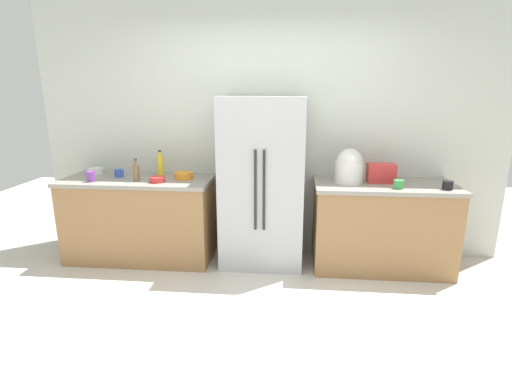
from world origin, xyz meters
TOP-DOWN VIEW (x-y plane):
  - ground_plane at (0.00, 0.00)m, footprint 9.95×9.95m
  - kitchen_back_panel at (0.00, 1.70)m, footprint 4.97×0.10m
  - counter_left at (-1.35, 1.31)m, footprint 1.55×0.68m
  - counter_right at (1.17, 1.31)m, footprint 1.37×0.68m
  - refrigerator at (-0.04, 1.32)m, footprint 0.83×0.63m
  - toaster at (1.14, 1.37)m, footprint 0.27×0.15m
  - rice_cooker at (0.82, 1.31)m, footprint 0.27×0.27m
  - bottle_a at (-1.30, 1.19)m, footprint 0.06×0.06m
  - bottle_b at (-1.13, 1.42)m, footprint 0.07×0.07m
  - cup_a at (1.25, 1.12)m, footprint 0.09×0.09m
  - cup_b at (-1.57, 1.36)m, footprint 0.10×0.10m
  - cup_c at (1.69, 1.13)m, footprint 0.09×0.09m
  - cup_d at (-1.75, 1.13)m, footprint 0.08×0.08m
  - bowl_a at (-0.86, 1.34)m, footprint 0.19×0.19m
  - bowl_b at (-1.08, 1.16)m, footprint 0.15×0.15m
  - bowl_c at (-1.89, 1.48)m, footprint 0.16×0.16m

SIDE VIEW (x-z plane):
  - ground_plane at x=0.00m, z-range 0.00..0.00m
  - counter_left at x=-1.35m, z-range 0.00..0.88m
  - counter_right at x=1.17m, z-range 0.00..0.88m
  - refrigerator at x=-0.04m, z-range 0.00..1.72m
  - bowl_b at x=-1.08m, z-range 0.88..0.94m
  - bowl_c at x=-1.89m, z-range 0.88..0.95m
  - bowl_a at x=-0.86m, z-range 0.88..0.95m
  - cup_b at x=-1.57m, z-range 0.88..0.96m
  - cup_a at x=1.25m, z-range 0.88..0.96m
  - cup_c at x=1.69m, z-range 0.88..0.97m
  - cup_d at x=-1.75m, z-range 0.88..0.99m
  - bottle_a at x=-1.30m, z-range 0.86..1.09m
  - toaster at x=1.14m, z-range 0.88..1.07m
  - bottle_b at x=-1.13m, z-range 0.86..1.14m
  - rice_cooker at x=0.82m, z-range 0.87..1.21m
  - kitchen_back_panel at x=0.00m, z-range 0.00..2.88m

